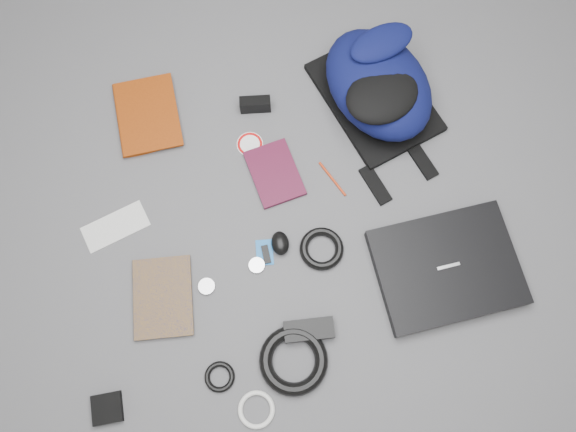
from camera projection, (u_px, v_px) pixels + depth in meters
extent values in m
plane|color=#4F4F51|center=(288.00, 218.00, 1.69)|extent=(4.00, 4.00, 0.00)
cube|color=black|center=(447.00, 268.00, 1.63)|extent=(0.41, 0.32, 0.04)
imported|color=#742806|center=(117.00, 121.00, 1.77)|extent=(0.20, 0.26, 0.03)
imported|color=#AC780C|center=(133.00, 300.00, 1.61)|extent=(0.20, 0.26, 0.02)
cube|color=silver|center=(115.00, 227.00, 1.68)|extent=(0.21, 0.13, 0.00)
cube|color=#3A0B1D|center=(275.00, 173.00, 1.73)|extent=(0.16, 0.21, 0.02)
cube|color=black|center=(255.00, 104.00, 1.77)|extent=(0.10, 0.05, 0.05)
cylinder|color=white|center=(250.00, 144.00, 1.76)|extent=(0.09, 0.09, 0.00)
cylinder|color=#0E6A81|center=(268.00, 166.00, 1.74)|extent=(0.06, 0.13, 0.01)
cylinder|color=#B72F0E|center=(332.00, 179.00, 1.72)|extent=(0.06, 0.13, 0.01)
cube|color=#1763B2|center=(265.00, 252.00, 1.66)|extent=(0.06, 0.08, 0.00)
cube|color=black|center=(266.00, 254.00, 1.65)|extent=(0.02, 0.06, 0.01)
ellipsoid|color=black|center=(280.00, 243.00, 1.65)|extent=(0.06, 0.08, 0.04)
cylinder|color=#AAAAAC|center=(207.00, 286.00, 1.63)|extent=(0.06, 0.06, 0.01)
cylinder|color=silver|center=(257.00, 265.00, 1.64)|extent=(0.06, 0.06, 0.01)
torus|color=black|center=(322.00, 249.00, 1.65)|extent=(0.16, 0.16, 0.03)
cube|color=black|center=(309.00, 330.00, 1.58)|extent=(0.15, 0.08, 0.03)
torus|color=black|center=(294.00, 360.00, 1.55)|extent=(0.23, 0.23, 0.04)
cube|color=black|center=(107.00, 408.00, 1.52)|extent=(0.09, 0.09, 0.02)
torus|color=black|center=(220.00, 377.00, 1.55)|extent=(0.10, 0.10, 0.02)
torus|color=silver|center=(256.00, 410.00, 1.53)|extent=(0.13, 0.13, 0.01)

